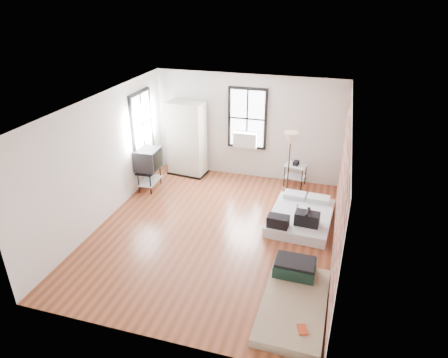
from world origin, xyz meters
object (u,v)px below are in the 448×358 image
(mattress_main, at_px, (300,217))
(wardrobe, at_px, (187,139))
(tv_stand, at_px, (148,161))
(floor_lamp, at_px, (291,142))
(mattress_bare, at_px, (294,295))
(side_table, at_px, (296,169))

(mattress_main, height_order, wardrobe, wardrobe)
(mattress_main, height_order, tv_stand, tv_stand)
(wardrobe, bearing_deg, floor_lamp, -2.61)
(mattress_main, height_order, floor_lamp, floor_lamp)
(mattress_bare, xyz_separation_m, side_table, (-0.55, 4.34, 0.35))
(tv_stand, bearing_deg, wardrobe, 59.86)
(floor_lamp, height_order, tv_stand, floor_lamp)
(mattress_bare, distance_m, tv_stand, 5.23)
(mattress_main, bearing_deg, tv_stand, 174.88)
(mattress_main, bearing_deg, floor_lamp, 113.81)
(mattress_bare, xyz_separation_m, floor_lamp, (-0.68, 3.85, 1.27))
(mattress_main, relative_size, mattress_bare, 0.93)
(side_table, bearing_deg, tv_stand, -161.29)
(tv_stand, bearing_deg, floor_lamp, 9.86)
(mattress_main, bearing_deg, side_table, 104.78)
(mattress_main, relative_size, side_table, 2.63)
(wardrobe, bearing_deg, side_table, 7.04)
(mattress_bare, bearing_deg, wardrobe, 130.71)
(floor_lamp, xyz_separation_m, tv_stand, (-3.47, -0.73, -0.62))
(wardrobe, height_order, floor_lamp, wardrobe)
(mattress_main, xyz_separation_m, side_table, (-0.36, 1.82, 0.32))
(wardrobe, bearing_deg, mattress_main, -21.87)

